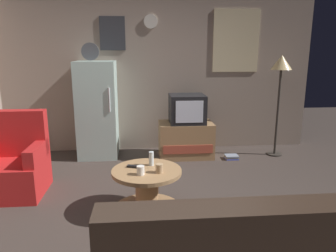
# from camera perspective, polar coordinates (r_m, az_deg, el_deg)

# --- Properties ---
(ground_plane) EXTENTS (12.00, 12.00, 0.00)m
(ground_plane) POSITION_cam_1_polar(r_m,az_deg,el_deg) (3.38, 0.20, -16.13)
(ground_plane) COLOR #3D332D
(wall_with_art) EXTENTS (5.20, 0.12, 2.67)m
(wall_with_art) POSITION_cam_1_polar(r_m,az_deg,el_deg) (5.39, -2.07, 9.95)
(wall_with_art) COLOR gray
(wall_with_art) RESTS_ON ground_plane
(fridge) EXTENTS (0.60, 0.62, 1.77)m
(fridge) POSITION_cam_1_polar(r_m,az_deg,el_deg) (5.15, -12.45, 2.90)
(fridge) COLOR silver
(fridge) RESTS_ON ground_plane
(tv_stand) EXTENTS (0.84, 0.53, 0.55)m
(tv_stand) POSITION_cam_1_polar(r_m,az_deg,el_deg) (5.10, 3.18, -2.42)
(tv_stand) COLOR #9E754C
(tv_stand) RESTS_ON ground_plane
(crt_tv) EXTENTS (0.54, 0.51, 0.44)m
(crt_tv) POSITION_cam_1_polar(r_m,az_deg,el_deg) (4.99, 3.41, 3.07)
(crt_tv) COLOR black
(crt_tv) RESTS_ON tv_stand
(standing_lamp) EXTENTS (0.32, 0.32, 1.59)m
(standing_lamp) POSITION_cam_1_polar(r_m,az_deg,el_deg) (5.29, 19.45, 9.32)
(standing_lamp) COLOR #332D28
(standing_lamp) RESTS_ON ground_plane
(coffee_table) EXTENTS (0.72, 0.72, 0.47)m
(coffee_table) POSITION_cam_1_polar(r_m,az_deg,el_deg) (3.41, -3.76, -11.43)
(coffee_table) COLOR #9E754C
(coffee_table) RESTS_ON ground_plane
(wine_glass) EXTENTS (0.05, 0.05, 0.15)m
(wine_glass) POSITION_cam_1_polar(r_m,az_deg,el_deg) (3.41, -2.99, -5.81)
(wine_glass) COLOR silver
(wine_glass) RESTS_ON coffee_table
(mug_ceramic_white) EXTENTS (0.08, 0.08, 0.09)m
(mug_ceramic_white) POSITION_cam_1_polar(r_m,az_deg,el_deg) (3.18, -4.90, -7.86)
(mug_ceramic_white) COLOR silver
(mug_ceramic_white) RESTS_ON coffee_table
(mug_ceramic_tan) EXTENTS (0.08, 0.08, 0.09)m
(mug_ceramic_tan) POSITION_cam_1_polar(r_m,az_deg,el_deg) (3.22, -1.55, -7.54)
(mug_ceramic_tan) COLOR tan
(mug_ceramic_tan) RESTS_ON coffee_table
(remote_control) EXTENTS (0.16, 0.09, 0.02)m
(remote_control) POSITION_cam_1_polar(r_m,az_deg,el_deg) (3.38, -6.03, -7.18)
(remote_control) COLOR black
(remote_control) RESTS_ON coffee_table
(armchair) EXTENTS (0.68, 0.68, 0.96)m
(armchair) POSITION_cam_1_polar(r_m,az_deg,el_deg) (4.22, -25.58, -6.31)
(armchair) COLOR red
(armchair) RESTS_ON ground_plane
(book_stack) EXTENTS (0.20, 0.17, 0.06)m
(book_stack) POSITION_cam_1_polar(r_m,az_deg,el_deg) (5.14, 11.23, -5.42)
(book_stack) COLOR #5561C9
(book_stack) RESTS_ON ground_plane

